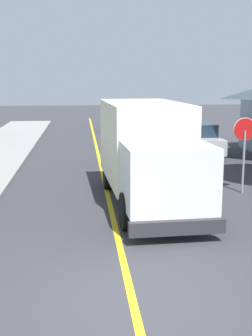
# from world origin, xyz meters

# --- Properties ---
(ground_plane) EXTENTS (120.00, 120.00, 0.00)m
(ground_plane) POSITION_xyz_m (0.00, 0.00, 0.00)
(ground_plane) COLOR #38383D
(centre_line_yellow) EXTENTS (0.16, 56.00, 0.01)m
(centre_line_yellow) POSITION_xyz_m (0.00, 10.00, 0.00)
(centre_line_yellow) COLOR gold
(centre_line_yellow) RESTS_ON ground
(box_truck) EXTENTS (2.74, 7.29, 3.20)m
(box_truck) POSITION_xyz_m (1.22, 6.56, 1.77)
(box_truck) COLOR #F2EDCC
(box_truck) RESTS_ON ground
(parked_car_near) EXTENTS (1.80, 4.40, 1.67)m
(parked_car_near) POSITION_xyz_m (1.75, 12.47, 0.79)
(parked_car_near) COLOR maroon
(parked_car_near) RESTS_ON ground
(parked_car_mid) EXTENTS (1.99, 4.47, 1.67)m
(parked_car_mid) POSITION_xyz_m (2.19, 19.79, 0.79)
(parked_car_mid) COLOR #B7B7BC
(parked_car_mid) RESTS_ON ground
(parked_car_far) EXTENTS (1.99, 4.47, 1.67)m
(parked_car_far) POSITION_xyz_m (1.81, 27.07, 0.79)
(parked_car_far) COLOR black
(parked_car_far) RESTS_ON ground
(parked_van_across) EXTENTS (1.80, 4.40, 1.67)m
(parked_van_across) POSITION_xyz_m (5.20, 15.36, 0.79)
(parked_van_across) COLOR #B7B7BC
(parked_van_across) RESTS_ON ground
(stop_sign) EXTENTS (0.80, 0.10, 2.65)m
(stop_sign) POSITION_xyz_m (4.74, 7.42, 1.86)
(stop_sign) COLOR gray
(stop_sign) RESTS_ON ground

